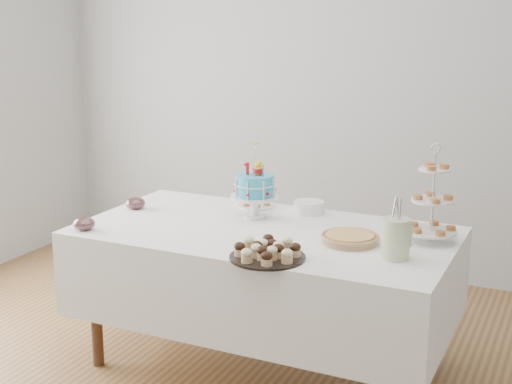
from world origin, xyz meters
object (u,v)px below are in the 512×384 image
at_px(pie, 350,238).
at_px(birthday_cake, 255,198).
at_px(table, 265,271).
at_px(utensil_pitcher, 396,237).
at_px(pastry_plate, 256,204).
at_px(plate_stack, 309,207).
at_px(jam_bowl_a, 84,224).
at_px(tiered_stand, 433,201).
at_px(jam_bowl_b, 135,203).
at_px(cupcake_tray, 267,250).

bearing_deg(pie, birthday_cake, 161.26).
distance_m(table, birthday_cake, 0.41).
height_order(pie, utensil_pitcher, utensil_pitcher).
height_order(table, pastry_plate, pastry_plate).
distance_m(table, plate_stack, 0.49).
xyz_separation_m(pie, utensil_pitcher, (0.26, -0.13, 0.08)).
bearing_deg(plate_stack, jam_bowl_a, -139.27).
distance_m(tiered_stand, jam_bowl_b, 1.67).
bearing_deg(table, tiered_stand, 11.85).
distance_m(table, tiered_stand, 0.94).
height_order(table, utensil_pitcher, utensil_pitcher).
height_order(birthday_cake, pastry_plate, birthday_cake).
bearing_deg(utensil_pitcher, tiered_stand, 65.24).
xyz_separation_m(pie, plate_stack, (-0.38, 0.42, 0.01)).
relative_size(pastry_plate, jam_bowl_b, 1.87).
bearing_deg(pie, tiered_stand, 28.90).
xyz_separation_m(tiered_stand, plate_stack, (-0.73, 0.23, -0.17)).
relative_size(cupcake_tray, pie, 1.22).
bearing_deg(cupcake_tray, birthday_cake, 120.26).
distance_m(birthday_cake, pastry_plate, 0.25).
bearing_deg(utensil_pitcher, table, 159.32).
bearing_deg(pie, cupcake_tray, -125.25).
xyz_separation_m(plate_stack, utensil_pitcher, (0.63, -0.55, 0.07)).
distance_m(cupcake_tray, jam_bowl_b, 1.13).
height_order(plate_stack, pastry_plate, plate_stack).
relative_size(pie, jam_bowl_b, 2.49).
distance_m(birthday_cake, jam_bowl_b, 0.71).
bearing_deg(plate_stack, birthday_cake, -137.04).
height_order(jam_bowl_a, utensil_pitcher, utensil_pitcher).
relative_size(jam_bowl_a, utensil_pitcher, 0.40).
relative_size(birthday_cake, tiered_stand, 0.84).
bearing_deg(cupcake_tray, jam_bowl_b, 156.10).
xyz_separation_m(pastry_plate, jam_bowl_b, (-0.60, -0.34, 0.02)).
distance_m(cupcake_tray, pastry_plate, 0.91).
xyz_separation_m(jam_bowl_b, utensil_pitcher, (1.56, -0.21, 0.07)).
distance_m(birthday_cake, plate_stack, 0.33).
distance_m(birthday_cake, cupcake_tray, 0.68).
distance_m(tiered_stand, plate_stack, 0.78).
height_order(table, plate_stack, plate_stack).
xyz_separation_m(pie, jam_bowl_b, (-1.30, 0.08, 0.01)).
relative_size(table, plate_stack, 11.18).
bearing_deg(tiered_stand, utensil_pitcher, -105.84).
relative_size(birthday_cake, pastry_plate, 1.90).
distance_m(jam_bowl_b, utensil_pitcher, 1.58).
bearing_deg(jam_bowl_b, plate_stack, 20.16).
relative_size(birthday_cake, pie, 1.43).
relative_size(jam_bowl_a, jam_bowl_b, 0.99).
distance_m(table, pastry_plate, 0.52).
height_order(tiered_stand, plate_stack, tiered_stand).
relative_size(cupcake_tray, plate_stack, 2.03).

